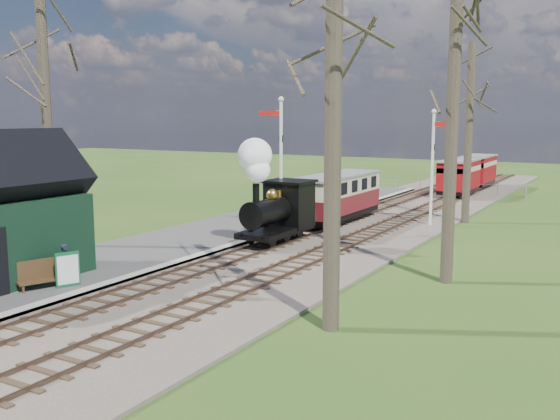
# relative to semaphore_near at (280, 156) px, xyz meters

# --- Properties ---
(distant_hills) EXTENTS (114.40, 48.00, 22.02)m
(distant_hills) POSITION_rel_semaphore_near_xyz_m (2.17, 48.38, -19.83)
(distant_hills) COLOR #385B23
(distant_hills) RESTS_ON ground
(ballast_bed) EXTENTS (8.00, 60.00, 0.10)m
(ballast_bed) POSITION_rel_semaphore_near_xyz_m (2.07, 6.00, -3.57)
(ballast_bed) COLOR brown
(ballast_bed) RESTS_ON ground
(track_near) EXTENTS (1.60, 60.00, 0.15)m
(track_near) POSITION_rel_semaphore_near_xyz_m (0.77, 6.00, -3.52)
(track_near) COLOR brown
(track_near) RESTS_ON ground
(track_far) EXTENTS (1.60, 60.00, 0.15)m
(track_far) POSITION_rel_semaphore_near_xyz_m (3.37, 6.00, -3.52)
(track_far) COLOR brown
(track_far) RESTS_ON ground
(platform) EXTENTS (5.00, 44.00, 0.20)m
(platform) POSITION_rel_semaphore_near_xyz_m (-2.73, -2.00, -3.52)
(platform) COLOR #474442
(platform) RESTS_ON ground
(coping_strip) EXTENTS (0.40, 44.00, 0.21)m
(coping_strip) POSITION_rel_semaphore_near_xyz_m (-0.43, -2.00, -3.52)
(coping_strip) COLOR #B2AD9E
(coping_strip) RESTS_ON ground
(semaphore_near) EXTENTS (1.22, 0.24, 6.22)m
(semaphore_near) POSITION_rel_semaphore_near_xyz_m (0.00, 0.00, 0.00)
(semaphore_near) COLOR silver
(semaphore_near) RESTS_ON ground
(semaphore_far) EXTENTS (1.22, 0.24, 5.72)m
(semaphore_far) POSITION_rel_semaphore_near_xyz_m (5.14, 6.00, -0.27)
(semaphore_far) COLOR silver
(semaphore_far) RESTS_ON ground
(bare_trees) EXTENTS (15.51, 22.39, 12.00)m
(bare_trees) POSITION_rel_semaphore_near_xyz_m (2.10, -5.90, 1.59)
(bare_trees) COLOR #382D23
(bare_trees) RESTS_ON ground
(fence_line) EXTENTS (12.60, 0.08, 1.00)m
(fence_line) POSITION_rel_semaphore_near_xyz_m (1.07, 20.00, -3.07)
(fence_line) COLOR slate
(fence_line) RESTS_ON ground
(locomotive) EXTENTS (1.73, 4.05, 4.33)m
(locomotive) POSITION_rel_semaphore_near_xyz_m (0.76, -1.72, -1.62)
(locomotive) COLOR black
(locomotive) RESTS_ON ground
(coach) EXTENTS (2.02, 6.93, 2.13)m
(coach) POSITION_rel_semaphore_near_xyz_m (0.77, 4.35, -2.15)
(coach) COLOR black
(coach) RESTS_ON ground
(red_carriage_a) EXTENTS (1.91, 4.72, 2.01)m
(red_carriage_a) POSITION_rel_semaphore_near_xyz_m (3.37, 18.14, -2.22)
(red_carriage_a) COLOR black
(red_carriage_a) RESTS_ON ground
(red_carriage_b) EXTENTS (1.91, 4.72, 2.01)m
(red_carriage_b) POSITION_rel_semaphore_near_xyz_m (3.37, 23.64, -2.22)
(red_carriage_b) COLOR black
(red_carriage_b) RESTS_ON ground
(sign_board) EXTENTS (0.37, 0.70, 1.08)m
(sign_board) POSITION_rel_semaphore_near_xyz_m (-1.11, -11.01, -2.88)
(sign_board) COLOR #104B2D
(sign_board) RESTS_ON platform
(bench) EXTENTS (0.95, 1.58, 0.87)m
(bench) POSITION_rel_semaphore_near_xyz_m (-1.73, -11.46, -3.02)
(bench) COLOR #3F2A16
(bench) RESTS_ON platform
(person) EXTENTS (0.45, 0.54, 1.25)m
(person) POSITION_rel_semaphore_near_xyz_m (-1.42, -10.80, -2.79)
(person) COLOR #1A1F2F
(person) RESTS_ON platform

